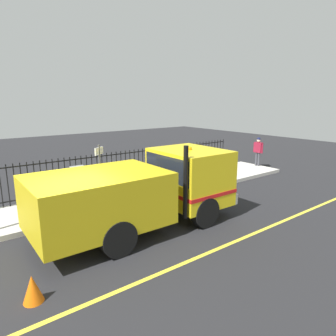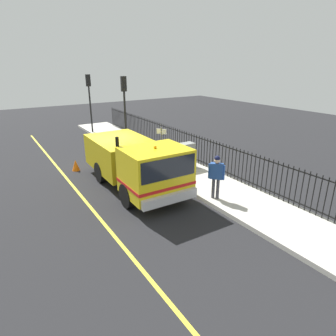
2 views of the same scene
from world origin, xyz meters
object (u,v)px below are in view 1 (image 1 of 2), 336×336
(worker_standing, at_px, (178,165))
(traffic_cone, at_px, (33,289))
(street_sign, at_px, (100,170))
(utility_cabinet, at_px, (81,184))
(pedestrian_distant, at_px, (258,148))
(work_truck, at_px, (149,187))

(worker_standing, height_order, traffic_cone, worker_standing)
(traffic_cone, bearing_deg, worker_standing, -61.11)
(worker_standing, bearing_deg, street_sign, -33.15)
(utility_cabinet, xyz_separation_m, traffic_cone, (-4.86, 2.96, -0.51))
(pedestrian_distant, height_order, street_sign, street_sign)
(utility_cabinet, xyz_separation_m, street_sign, (-1.51, -0.10, 0.79))
(traffic_cone, bearing_deg, pedestrian_distant, -71.05)
(worker_standing, xyz_separation_m, pedestrian_distant, (0.89, -6.63, -0.09))
(work_truck, bearing_deg, worker_standing, 126.47)
(traffic_cone, relative_size, street_sign, 0.25)
(street_sign, bearing_deg, pedestrian_distant, -83.27)
(worker_standing, distance_m, street_sign, 3.61)
(pedestrian_distant, relative_size, utility_cabinet, 1.30)
(pedestrian_distant, bearing_deg, work_truck, 104.76)
(utility_cabinet, bearing_deg, worker_standing, -108.01)
(traffic_cone, bearing_deg, utility_cabinet, -31.36)
(work_truck, bearing_deg, traffic_cone, -66.50)
(work_truck, bearing_deg, pedestrian_distant, 107.78)
(worker_standing, relative_size, traffic_cone, 3.15)
(work_truck, distance_m, traffic_cone, 4.28)
(traffic_cone, distance_m, street_sign, 4.72)
(utility_cabinet, height_order, traffic_cone, utility_cabinet)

